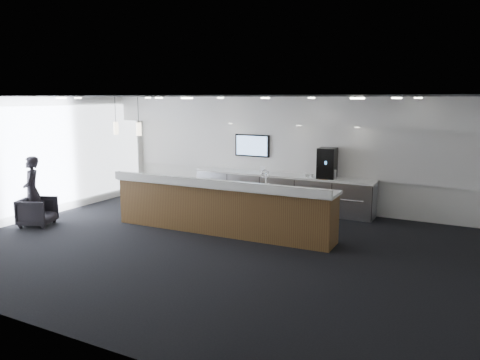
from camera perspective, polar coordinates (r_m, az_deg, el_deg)
The scene contains 23 objects.
ground at distance 9.65m, azimuth -3.62°, elevation -7.97°, with size 10.00×10.00×0.00m, color black.
ceiling at distance 9.18m, azimuth -3.83°, elevation 10.14°, with size 10.00×8.00×0.02m, color black.
back_wall at distance 12.84m, azimuth 5.69°, elevation 3.36°, with size 10.00×0.02×3.00m, color white.
left_wall at distance 12.64m, azimuth -23.43°, elevation 2.48°, with size 0.02×8.00×3.00m, color white.
soffit_bulkhead at distance 12.35m, azimuth 4.98°, elevation 8.46°, with size 10.00×0.90×0.70m, color white.
alcove_panel at distance 12.80m, azimuth 5.65°, elevation 3.79°, with size 9.80×0.06×1.40m, color white.
window_blinds_wall at distance 12.61m, azimuth -23.32°, elevation 2.47°, with size 0.04×7.36×2.55m, color white.
back_credenza at distance 12.67m, azimuth 4.99°, elevation -1.40°, with size 5.06×0.66×0.95m.
wall_tv at distance 13.15m, azimuth 1.50°, elevation 4.22°, with size 1.05×0.08×0.62m.
pendant_left at distance 11.26m, azimuth -12.11°, elevation 6.09°, with size 0.12×0.12×0.30m, color #FFECC6.
pendant_right at distance 11.72m, azimuth -14.75°, elevation 6.13°, with size 0.12×0.12×0.30m, color #FFECC6.
ceiling_can_lights at distance 9.18m, azimuth -3.83°, elevation 9.95°, with size 7.00×5.00×0.02m, color white, non-canonical shape.
service_counter at distance 10.43m, azimuth -2.31°, elevation -3.31°, with size 5.23×1.01×1.49m.
coffee_machine at distance 12.10m, azimuth 10.58°, elevation 2.04°, with size 0.48×0.59×0.77m.
info_sign_left at distance 12.65m, azimuth 2.80°, elevation 1.24°, with size 0.15×0.02×0.20m, color white.
info_sign_right at distance 11.97m, azimuth 11.24°, elevation 0.68°, with size 0.19×0.02×0.25m, color white.
armchair at distance 12.00m, azimuth -23.47°, elevation -3.55°, with size 0.71×0.73×0.67m, color black.
lounge_guest at distance 12.10m, azimuth -24.01°, elevation -1.17°, with size 0.59×0.39×1.62m, color black.
cup_0 at distance 12.04m, azimuth 10.63°, elevation 0.39°, with size 0.11×0.11×0.10m, color white.
cup_1 at distance 12.08m, azimuth 9.99°, elevation 0.45°, with size 0.11×0.11×0.10m, color white.
cup_2 at distance 12.12m, azimuth 9.37°, elevation 0.50°, with size 0.11×0.11×0.10m, color white.
cup_3 at distance 12.17m, azimuth 8.74°, elevation 0.55°, with size 0.11×0.11×0.10m, color white.
cup_4 at distance 12.22m, azimuth 8.12°, elevation 0.60°, with size 0.11×0.11×0.10m, color white.
Camera 1 is at (4.83, -7.81, 2.98)m, focal length 35.00 mm.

